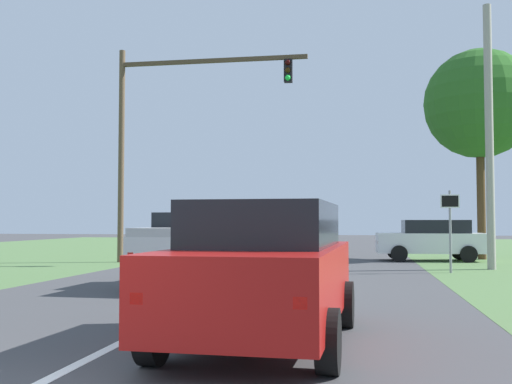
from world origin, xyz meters
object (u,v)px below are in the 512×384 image
Objects in this scene: pickup_truck_lead at (198,247)px; traffic_light at (166,121)px; crossing_suv_far at (431,239)px; oak_tree_right at (479,104)px; red_suv_near at (265,269)px; utility_pole_right at (489,136)px; keep_moving_sign at (450,220)px.

traffic_light is at bearing 114.06° from pickup_truck_lead.
pickup_truck_lead is 1.19× the size of crossing_suv_far.
traffic_light is (-3.56, 7.98, 4.74)m from pickup_truck_lead.
oak_tree_right is at bearing 18.91° from traffic_light.
pickup_truck_lead is (-2.92, 7.23, -0.03)m from red_suv_near.
crossing_suv_far is (4.23, 18.23, -0.10)m from red_suv_near.
oak_tree_right is at bearing 82.37° from utility_pole_right.
red_suv_near reaches higher than crossing_suv_far.
traffic_light is 0.94× the size of utility_pole_right.
pickup_truck_lead is 0.58× the size of oak_tree_right.
crossing_suv_far is at bearing 108.99° from utility_pole_right.
oak_tree_right is 2.07× the size of crossing_suv_far.
oak_tree_right reaches higher than traffic_light.
keep_moving_sign is (4.15, 12.14, 0.69)m from red_suv_near.
crossing_suv_far is (10.71, 3.01, -4.81)m from traffic_light.
oak_tree_right is 1.00× the size of utility_pole_right.
crossing_suv_far is (0.07, 6.09, -0.79)m from keep_moving_sign.
red_suv_near is 12.85m from keep_moving_sign.
red_suv_near is 1.84× the size of keep_moving_sign.
red_suv_near is 0.91× the size of pickup_truck_lead.
pickup_truck_lead is at bearing -142.73° from utility_pole_right.
keep_moving_sign is 6.14m from crossing_suv_far.
pickup_truck_lead is at bearing -145.25° from keep_moving_sign.
crossing_suv_far is 0.48× the size of utility_pole_right.
utility_pole_right is (-0.78, -5.85, -2.21)m from oak_tree_right.
utility_pole_right is (8.66, 6.59, 3.66)m from pickup_truck_lead.
keep_moving_sign is (7.07, 4.91, 0.72)m from pickup_truck_lead.
utility_pole_right reaches higher than red_suv_near.
crossing_suv_far is at bearing 76.94° from red_suv_near.
red_suv_near is 1.09× the size of crossing_suv_far.
traffic_light is (-6.48, 15.22, 4.71)m from red_suv_near.
oak_tree_right reaches higher than red_suv_near.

